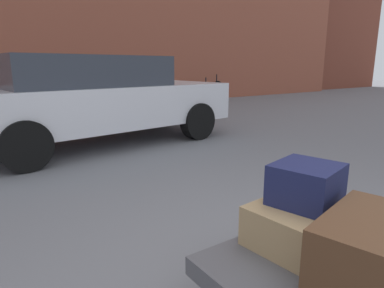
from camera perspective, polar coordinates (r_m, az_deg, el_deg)
name	(u,v)px	position (r m, az deg, el deg)	size (l,w,h in m)	color
luggage_cart	(328,270)	(1.92, 22.14, -19.26)	(1.17, 0.84, 0.34)	#4C4C51
suitcase_tan_center	(303,222)	(1.96, 18.35, -12.41)	(0.60, 0.39, 0.21)	#9E7F56
duffel_bag_brown_rear_left	(364,253)	(1.65, 27.15, -16.11)	(0.57, 0.30, 0.33)	#51331E
duffel_bag_navy_topmost_pile	(306,184)	(1.87, 18.82, -6.46)	(0.33, 0.31, 0.22)	#191E47
parked_car	(96,98)	(5.74, -16.06, 7.55)	(4.48, 2.30, 1.42)	silver
bicycle_leaning	(209,91)	(12.48, 2.94, 9.00)	(1.72, 0.51, 0.96)	black
bollard_kerb_near	(144,101)	(9.24, -8.17, 7.17)	(0.28, 0.28, 0.66)	#383838
bollard_kerb_mid	(188,99)	(9.98, -0.61, 7.73)	(0.28, 0.28, 0.66)	#383838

